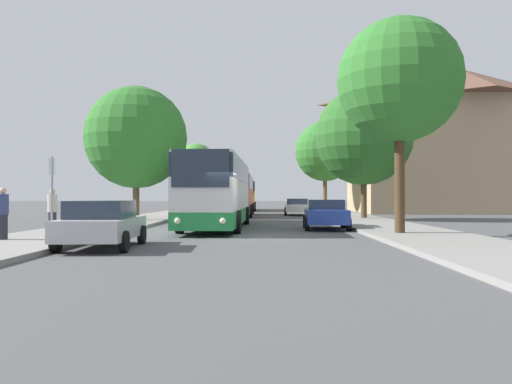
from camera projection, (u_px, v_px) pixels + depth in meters
name	position (u px, v px, depth m)	size (l,w,h in m)	color
ground_plane	(241.00, 236.00, 19.67)	(300.00, 300.00, 0.00)	#4C4C4F
sidewalk_left	(65.00, 234.00, 19.79)	(4.00, 120.00, 0.15)	gray
sidewalk_right	(419.00, 235.00, 19.56)	(4.00, 120.00, 0.15)	gray
building_right_background	(456.00, 140.00, 49.66)	(19.66, 12.48, 14.45)	tan
bus_front	(218.00, 192.00, 24.67)	(2.91, 11.87, 3.40)	#238942
bus_middle	(236.00, 194.00, 39.97)	(2.79, 11.77, 3.24)	gray
bus_rear	(243.00, 195.00, 56.19)	(3.00, 11.94, 3.19)	#2D2D2D
parked_car_left_curb	(102.00, 223.00, 15.23)	(2.26, 4.22, 1.45)	#B7B7BC
parked_car_right_near	(326.00, 214.00, 23.97)	(2.23, 4.08, 1.43)	#233D9E
parked_car_right_far	(297.00, 206.00, 41.87)	(2.24, 4.58, 1.40)	silver
bus_stop_sign	(52.00, 188.00, 16.96)	(0.08, 0.45, 2.79)	gray
pedestrian_waiting_near	(3.00, 213.00, 16.58)	(0.36, 0.36, 1.74)	#23232D
pedestrian_waiting_far	(52.00, 211.00, 19.31)	(0.36, 0.36, 1.73)	#23232D
tree_left_near	(136.00, 138.00, 30.58)	(6.25, 6.25, 8.18)	brown
tree_left_far	(196.00, 162.00, 55.61)	(4.07, 4.07, 7.36)	#513D23
tree_right_near	(325.00, 152.00, 50.26)	(6.02, 6.02, 8.98)	brown
tree_right_mid	(399.00, 81.00, 19.75)	(4.92, 4.92, 8.50)	#47331E
tree_right_far	(364.00, 137.00, 33.55)	(6.53, 6.53, 8.73)	#513D23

